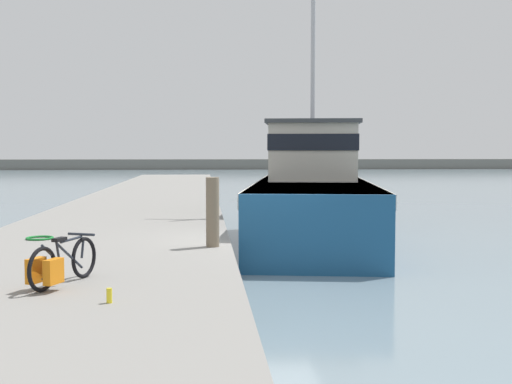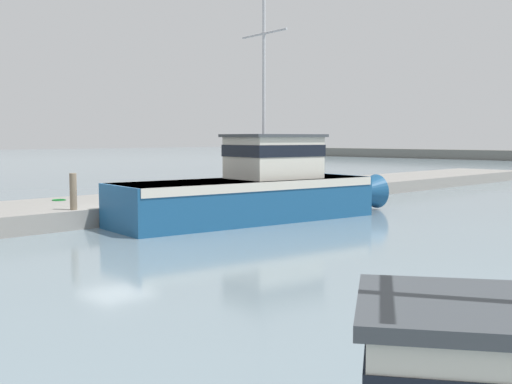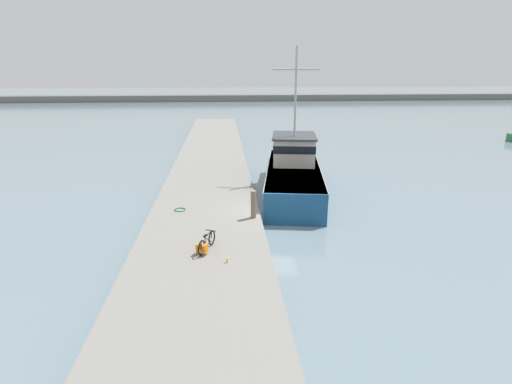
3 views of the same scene
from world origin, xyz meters
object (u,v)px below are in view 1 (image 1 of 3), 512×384
Objects in this scene: fishing_boat_main at (312,193)px; water_bottle_on_curb at (109,296)px; mooring_post at (213,212)px; bicycle_touring at (58,265)px.

fishing_boat_main reaches higher than water_bottle_on_curb.
mooring_post is 4.91m from water_bottle_on_curb.
fishing_boat_main is 72.94× the size of water_bottle_on_curb.
water_bottle_on_curb is (0.86, -1.05, -0.22)m from bicycle_touring.
fishing_boat_main reaches higher than bicycle_touring.
mooring_post is (-3.17, -6.77, 0.08)m from fishing_boat_main.
bicycle_touring is 1.37m from water_bottle_on_curb.
mooring_post is 7.39× the size of water_bottle_on_curb.
bicycle_touring is 1.10× the size of mooring_post.
water_bottle_on_curb is at bearing -28.31° from bicycle_touring.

